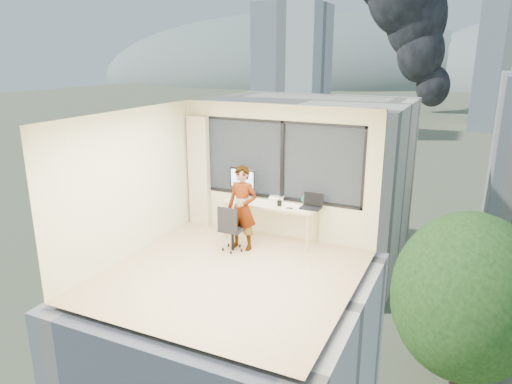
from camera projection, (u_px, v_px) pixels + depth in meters
The scene contains 24 objects.
floor at pixel (230, 274), 7.78m from camera, with size 4.00×4.00×0.01m, color beige.
ceiling at pixel (228, 116), 7.05m from camera, with size 4.00×4.00×0.01m, color white.
wall_front at pixel (151, 243), 5.68m from camera, with size 4.00×0.01×2.60m, color beige.
wall_left at pixel (128, 185), 8.23m from camera, with size 0.01×4.00×2.60m, color beige.
wall_right at pixel (355, 217), 6.61m from camera, with size 0.01×4.00×2.60m, color beige.
window_wall at pixel (280, 160), 9.07m from camera, with size 3.30×0.16×1.55m, color black, non-canonical shape.
curtain at pixel (199, 171), 9.79m from camera, with size 0.45×0.14×2.30m, color beige.
desk at pixel (270, 222), 9.12m from camera, with size 1.80×0.60×0.75m, color #C9B487.
chair at pixel (232, 227), 8.61m from camera, with size 0.46×0.46×0.90m, color black, non-canonical shape.
person at pixel (242, 208), 8.61m from camera, with size 0.57×0.38×1.57m, color #2D2D33.
monitor at pixel (243, 183), 9.26m from camera, with size 0.61×0.13×0.61m, color black, non-canonical shape.
game_console at pixel (276, 198), 9.20m from camera, with size 0.28×0.24×0.07m, color white.
laptop at pixel (311, 202), 8.68m from camera, with size 0.38×0.40×0.25m, color black, non-canonical shape.
cellphone at pixel (290, 208), 8.71m from camera, with size 0.12×0.05×0.01m, color black.
pen_cup at pixel (279, 203), 8.86m from camera, with size 0.09×0.09×0.11m, color black.
handbag at pixel (308, 199), 8.91m from camera, with size 0.26×0.13×0.20m, color #0D4E3E.
exterior_ground at pixel (460, 128), 116.03m from camera, with size 400.00×400.00×0.04m, color #515B3D.
near_bldg_a at pixel (305, 184), 39.49m from camera, with size 16.00×12.00×14.00m, color beige.
far_tower_a at pixel (292, 70), 104.58m from camera, with size 14.00×14.00×28.00m, color silver.
far_tower_b at pixel (506, 65), 108.56m from camera, with size 13.00×13.00×30.00m, color silver.
far_tower_d at pixel (281, 73), 163.39m from camera, with size 16.00×14.00×22.00m, color silver.
hill_a at pixel (293, 79), 338.64m from camera, with size 288.00×216.00×90.00m, color slate.
tree_a at pixel (183, 237), 36.23m from camera, with size 7.00×7.00×8.00m, color #234416, non-canonical shape.
tree_b at pixel (464, 314), 24.48m from camera, with size 7.60×7.60×9.00m, color #234416, non-canonical shape.
Camera 1 is at (3.38, -6.24, 3.50)m, focal length 33.05 mm.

